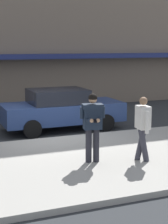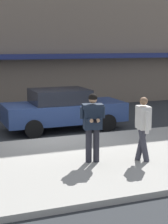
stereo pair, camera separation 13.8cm
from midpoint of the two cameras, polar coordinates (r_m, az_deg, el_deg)
The scene contains 6 objects.
ground_plane at distance 12.70m, azimuth -5.40°, elevation -4.24°, with size 80.00×80.00×0.00m, color #2B2D30.
sidewalk at distance 10.47m, azimuth 4.43°, elevation -6.96°, with size 32.00×5.30×0.14m, color #99968E.
curb_paint_line at distance 13.05m, azimuth -1.25°, elevation -3.79°, with size 28.00×0.12×0.01m, color silver.
parked_sedan_mid at distance 14.04m, azimuth -3.75°, elevation 0.47°, with size 4.51×1.95×1.54m.
man_texting_on_phone at distance 9.58m, azimuth 0.90°, elevation -1.26°, with size 0.64×0.63×1.81m.
pedestrian_in_light_coat at distance 9.85m, azimuth 8.55°, elevation -1.92°, with size 0.36×0.60×1.70m.
Camera 1 is at (-3.55, -11.77, 3.15)m, focal length 60.00 mm.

